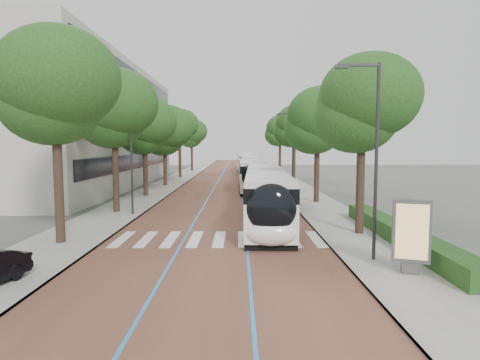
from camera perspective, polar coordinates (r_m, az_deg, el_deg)
The scene contains 22 objects.
ground at distance 19.90m, azimuth -3.69°, elevation -9.11°, with size 160.00×160.00×0.00m, color #51544C.
road at distance 59.47m, azimuth -1.33°, elevation 0.33°, with size 11.00×140.00×0.02m, color brown.
sidewalk_left at distance 60.09m, azimuth -8.50°, elevation 0.37°, with size 4.00×140.00×0.12m, color gray.
sidewalk_right at distance 59.79m, azimuth 5.88°, elevation 0.38°, with size 4.00×140.00×0.12m, color gray.
kerb_left at distance 59.84m, azimuth -6.70°, elevation 0.38°, with size 0.20×140.00×0.14m, color gray.
kerb_right at distance 59.62m, azimuth 4.06°, elevation 0.38°, with size 0.20×140.00×0.14m, color gray.
zebra_crossing at distance 20.85m, azimuth -2.97°, elevation -8.38°, with size 10.55×3.60×0.01m.
lane_line_left at distance 59.52m, azimuth -2.87°, elevation 0.35°, with size 0.12×126.00×0.01m, color #287EC9.
lane_line_right at distance 59.46m, azimuth 0.21°, elevation 0.35°, with size 0.12×126.00×0.01m, color #287EC9.
office_building at distance 51.63m, azimuth -23.97°, elevation 6.96°, with size 18.11×40.00×14.00m.
hedge at distance 21.26m, azimuth 21.80°, elevation -7.11°, with size 1.20×14.00×0.80m, color #183C15.
streetlight_near at distance 17.14m, azimuth 18.30°, elevation 4.65°, with size 1.82×0.20×8.00m.
streetlight_far at distance 41.61m, azimuth 7.33°, elevation 4.92°, with size 1.82×0.20×8.00m.
lamp_post_left at distance 28.23m, azimuth -15.20°, elevation 3.35°, with size 0.14×0.14×8.00m, color #2C2C2E.
trees_left at distance 43.73m, azimuth -11.75°, elevation 7.48°, with size 6.17×60.47×9.78m.
trees_right at distance 40.36m, azimuth 9.17°, elevation 7.65°, with size 5.73×47.13×9.07m.
lead_bus at distance 26.46m, azimuth 3.68°, elevation -2.00°, with size 3.19×18.48×3.20m.
bus_queued_0 at distance 42.36m, azimuth 1.61°, elevation 0.63°, with size 2.67×12.43×3.20m.
bus_queued_1 at distance 56.11m, azimuth 1.64°, elevation 1.70°, with size 2.81×12.45×3.20m.
bus_queued_2 at distance 68.13m, azimuth 0.79°, elevation 2.29°, with size 3.00×12.49×3.20m.
bus_queued_3 at distance 80.98m, azimuth 1.01°, elevation 2.72°, with size 2.59×12.41×3.20m.
ad_panel at distance 16.16m, azimuth 23.18°, elevation -7.15°, with size 1.37×0.74×2.75m.
Camera 1 is at (1.21, -19.26, 4.85)m, focal length 30.00 mm.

